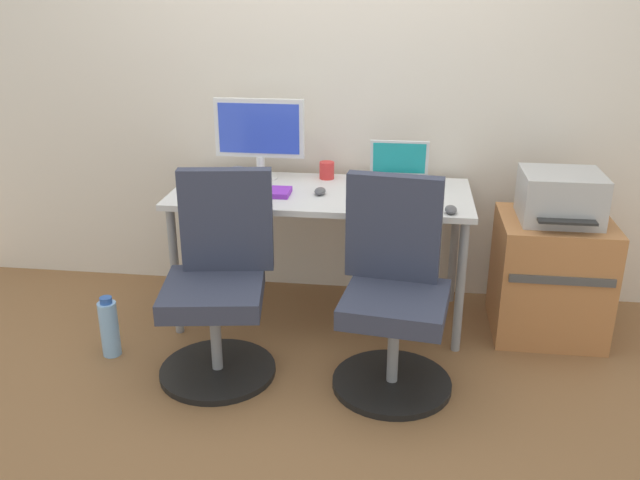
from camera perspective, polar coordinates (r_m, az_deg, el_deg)
ground_plane at (r=3.73m, az=0.10°, el=-6.36°), size 5.28×5.28×0.00m
back_wall at (r=3.73m, az=0.94°, el=14.67°), size 4.40×0.04×2.60m
desk at (r=3.48m, az=0.11°, el=3.08°), size 1.52×0.66×0.71m
office_chair_left at (r=3.11m, az=-8.56°, el=-3.86°), size 0.54×0.54×0.94m
office_chair_right at (r=3.00m, az=6.26°, el=-4.71°), size 0.54×0.54×0.94m
side_cabinet at (r=3.64m, az=18.85°, el=-2.93°), size 0.54×0.51×0.62m
printer at (r=3.49m, az=19.68°, el=3.47°), size 0.38×0.40×0.24m
water_bottle_on_floor at (r=3.45m, az=-17.39°, el=-7.09°), size 0.09×0.09×0.31m
desktop_monitor at (r=3.63m, az=-5.14°, el=8.99°), size 0.48×0.18×0.43m
open_laptop at (r=3.59m, az=6.65°, el=5.56°), size 0.31×0.28×0.22m
keyboard_by_monitor at (r=3.29m, az=-7.32°, el=3.27°), size 0.34×0.12×0.02m
keyboard_by_laptop at (r=3.19m, az=6.38°, el=2.71°), size 0.34×0.12×0.02m
mouse_by_monitor at (r=3.40m, az=-0.02°, el=4.16°), size 0.06×0.10×0.03m
mouse_by_laptop at (r=3.19m, az=11.01°, el=2.55°), size 0.06×0.10×0.03m
coffee_mug at (r=3.67m, az=0.59°, el=5.92°), size 0.08×0.08×0.09m
pen_cup at (r=3.53m, az=-6.99°, el=5.26°), size 0.07×0.07×0.10m
notebook at (r=3.41m, az=-4.30°, el=4.07°), size 0.21×0.15×0.03m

